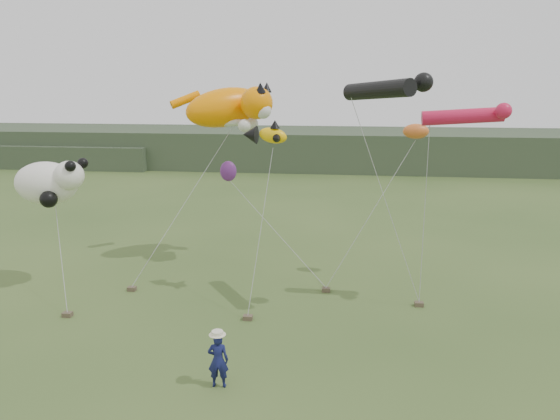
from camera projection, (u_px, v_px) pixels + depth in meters
The scene contains 9 objects.
ground at pixel (231, 366), 18.36m from camera, with size 120.00×120.00×0.00m, color #385123.
headland at pixel (287, 149), 61.44m from camera, with size 90.00×13.00×4.00m.
festival_attendant at pixel (218, 360), 16.93m from camera, with size 0.65×0.43×1.79m, color #13184A.
sandbag_anchors at pixel (239, 302), 23.39m from camera, with size 14.70×4.30×0.19m.
cat_kite at pixel (232, 107), 27.12m from camera, with size 5.60×4.07×2.52m.
fish_kite at pixel (264, 135), 22.74m from camera, with size 2.03×1.33×1.06m.
tube_kites at pixel (420, 100), 20.78m from camera, with size 6.40×3.27×2.05m.
panda_kite at pixel (50, 182), 24.50m from camera, with size 3.43×2.22×2.13m.
misc_kites at pixel (310, 154), 27.06m from camera, with size 10.42×3.69×3.40m.
Camera 1 is at (3.68, -16.32, 9.34)m, focal length 35.00 mm.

